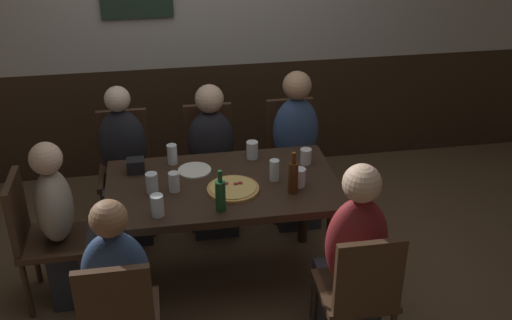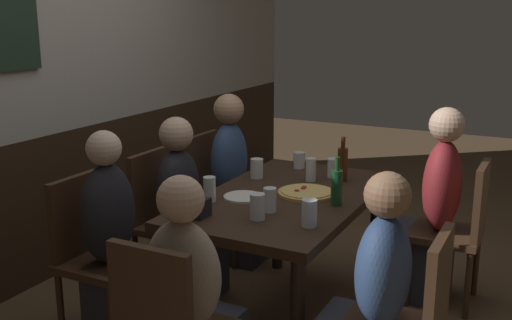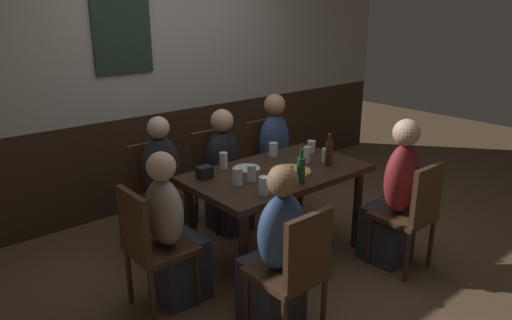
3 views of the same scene
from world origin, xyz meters
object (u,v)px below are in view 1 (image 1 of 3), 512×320
Objects in this scene: person_left_near at (121,301)px; pint_glass_stout at (306,157)px; pint_glass_amber at (172,155)px; tumbler_water at (252,151)px; person_right_near at (351,270)px; chair_mid_far at (210,157)px; beer_bottle_brown at (293,177)px; person_left_far at (126,176)px; beer_bottle_green at (220,195)px; chair_left_near at (119,318)px; beer_glass_tall at (152,184)px; person_head_west at (68,235)px; chair_right_far at (291,150)px; pizza at (233,189)px; beer_glass_half at (274,172)px; chair_left_far at (126,163)px; dining_table at (223,196)px; tumbler_short at (299,178)px; highball_clear at (157,207)px; person_mid_far at (213,170)px; plate_white_large at (195,170)px; condiment_caddy at (136,166)px; pint_glass_pale at (174,183)px; chair_right_near at (360,290)px.

person_left_near is 1.50m from pint_glass_stout.
tumbler_water is at bearing -1.12° from pint_glass_amber.
person_right_near is 8.89× the size of pint_glass_amber.
beer_bottle_brown reaches higher than chair_mid_far.
beer_bottle_green is (0.58, -0.97, 0.36)m from person_left_far.
beer_glass_tall is at bearing 75.79° from chair_left_near.
person_left_near reaches higher than person_head_west.
chair_right_far is 0.77× the size of person_left_far.
beer_bottle_brown is at bearing -7.44° from person_head_west.
chair_left_near is 2.77× the size of pizza.
chair_left_near is 6.44× the size of beer_glass_half.
beer_bottle_green reaches higher than chair_left_far.
chair_right_far is at bearing 77.41° from beer_bottle_brown.
pizza is at bearing -61.52° from dining_table.
tumbler_short is 0.89× the size of highball_clear.
chair_mid_far is at bearing 90.00° from person_mid_far.
chair_left_near is 3.28× the size of beer_bottle_brown.
condiment_caddy is (-0.37, 0.05, 0.04)m from plate_white_large.
pint_glass_stout is 0.73m from plate_white_large.
chair_right_far is at bearing 52.96° from dining_table.
tumbler_short reaches higher than pint_glass_stout.
plate_white_large is (-0.79, -0.65, 0.25)m from chair_right_far.
person_mid_far reaches higher than beer_glass_half.
pint_glass_pale is 1.12× the size of condiment_caddy.
person_head_west reaches higher than condiment_caddy.
beer_glass_half is 0.62m from pint_glass_pale.
pizza is at bearing -86.09° from person_mid_far.
chair_mid_far is at bearing 69.33° from chair_left_near.
person_mid_far is 0.94× the size of person_right_near.
chair_right_near is at bearing 0.00° from chair_left_near.
chair_right_far is at bearing 39.53° from plate_white_large.
person_left_near is 8.55× the size of highball_clear.
chair_left_far is 6.44× the size of beer_glass_half.
beer_glass_tall is (0.20, -0.87, 0.30)m from chair_left_far.
condiment_caddy is (-0.10, 0.27, -0.01)m from beer_glass_tall.
chair_right_far reaches higher than tumbler_water.
person_left_near is (0.00, 0.16, -0.03)m from chair_left_near.
beer_bottle_green reaches higher than beer_glass_tall.
chair_right_near is at bearing -76.76° from tumbler_short.
person_mid_far is (-0.63, 1.50, -0.02)m from chair_right_near.
chair_right_far is 7.61× the size of tumbler_short.
beer_glass_tall is 1.09× the size of tumbler_water.
chair_right_far reaches higher than plate_white_large.
condiment_caddy is at bearing -131.33° from chair_mid_far.
plate_white_large is (-0.16, -0.49, 0.27)m from person_mid_far.
beer_bottle_green is at bearing -115.50° from pizza.
person_right_near is at bearing -73.19° from tumbler_short.
plate_white_large is (0.14, 0.23, -0.05)m from pint_glass_pale.
chair_left_far is 0.84m from plate_white_large.
person_left_near is 0.55m from highball_clear.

